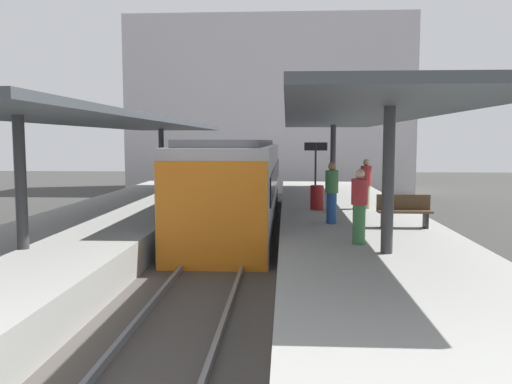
# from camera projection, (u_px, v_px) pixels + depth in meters

# --- Properties ---
(ground_plane) EXTENTS (80.00, 80.00, 0.00)m
(ground_plane) POSITION_uv_depth(u_px,v_px,m) (228.00, 250.00, 15.96)
(ground_plane) COLOR #383835
(platform_left) EXTENTS (4.40, 28.00, 1.00)m
(platform_left) POSITION_uv_depth(u_px,v_px,m) (103.00, 232.00, 16.12)
(platform_left) COLOR #9E9E99
(platform_left) RESTS_ON ground_plane
(platform_right) EXTENTS (4.40, 28.00, 1.00)m
(platform_right) POSITION_uv_depth(u_px,v_px,m) (355.00, 235.00, 15.69)
(platform_right) COLOR #9E9E99
(platform_right) RESTS_ON ground_plane
(track_ballast) EXTENTS (3.20, 28.00, 0.20)m
(track_ballast) POSITION_uv_depth(u_px,v_px,m) (228.00, 246.00, 15.95)
(track_ballast) COLOR #4C4742
(track_ballast) RESTS_ON ground_plane
(rail_near_side) EXTENTS (0.08, 28.00, 0.14)m
(rail_near_side) POSITION_uv_depth(u_px,v_px,m) (204.00, 241.00, 15.97)
(rail_near_side) COLOR slate
(rail_near_side) RESTS_ON track_ballast
(rail_far_side) EXTENTS (0.08, 28.00, 0.14)m
(rail_far_side) POSITION_uv_depth(u_px,v_px,m) (251.00, 241.00, 15.89)
(rail_far_side) COLOR slate
(rail_far_side) RESTS_ON track_ballast
(commuter_train) EXTENTS (2.78, 14.74, 3.10)m
(commuter_train) POSITION_uv_depth(u_px,v_px,m) (239.00, 182.00, 19.68)
(commuter_train) COLOR #ADADB2
(commuter_train) RESTS_ON track_ballast
(canopy_left) EXTENTS (4.18, 21.00, 2.97)m
(canopy_left) POSITION_uv_depth(u_px,v_px,m) (115.00, 123.00, 17.19)
(canopy_left) COLOR #333335
(canopy_left) RESTS_ON platform_left
(canopy_right) EXTENTS (4.18, 21.00, 3.12)m
(canopy_right) POSITION_uv_depth(u_px,v_px,m) (351.00, 118.00, 16.75)
(canopy_right) COLOR #333335
(canopy_right) RESTS_ON platform_right
(platform_bench) EXTENTS (1.40, 0.41, 0.86)m
(platform_bench) POSITION_uv_depth(u_px,v_px,m) (404.00, 210.00, 13.91)
(platform_bench) COLOR black
(platform_bench) RESTS_ON platform_right
(platform_sign) EXTENTS (0.90, 0.08, 2.21)m
(platform_sign) POSITION_uv_depth(u_px,v_px,m) (316.00, 157.00, 20.81)
(platform_sign) COLOR #262628
(platform_sign) RESTS_ON platform_right
(litter_bin) EXTENTS (0.44, 0.44, 0.80)m
(litter_bin) POSITION_uv_depth(u_px,v_px,m) (317.00, 198.00, 17.53)
(litter_bin) COLOR maroon
(litter_bin) RESTS_ON platform_right
(passenger_near_bench) EXTENTS (0.36, 0.36, 1.67)m
(passenger_near_bench) POSITION_uv_depth(u_px,v_px,m) (359.00, 205.00, 11.62)
(passenger_near_bench) COLOR #386B3D
(passenger_near_bench) RESTS_ON platform_right
(passenger_mid_platform) EXTENTS (0.36, 0.36, 1.66)m
(passenger_mid_platform) POSITION_uv_depth(u_px,v_px,m) (366.00, 183.00, 17.73)
(passenger_mid_platform) COLOR #998460
(passenger_mid_platform) RESTS_ON platform_right
(passenger_far_end) EXTENTS (0.36, 0.36, 1.69)m
(passenger_far_end) POSITION_uv_depth(u_px,v_px,m) (332.00, 192.00, 14.53)
(passenger_far_end) COLOR navy
(passenger_far_end) RESTS_ON platform_right
(station_building_backdrop) EXTENTS (18.00, 6.00, 11.00)m
(station_building_backdrop) POSITION_uv_depth(u_px,v_px,m) (270.00, 107.00, 35.26)
(station_building_backdrop) COLOR #B7B2B7
(station_building_backdrop) RESTS_ON ground_plane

